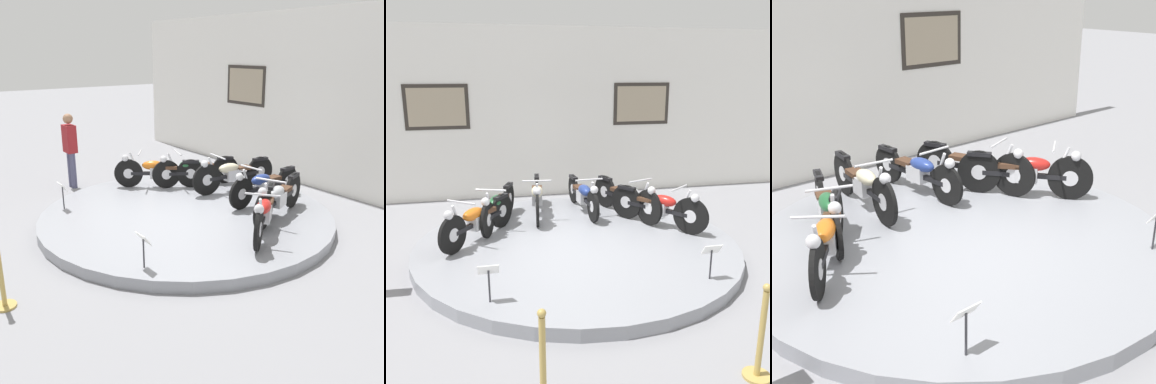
# 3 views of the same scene
# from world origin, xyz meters

# --- Properties ---
(ground_plane) EXTENTS (60.00, 60.00, 0.00)m
(ground_plane) POSITION_xyz_m (0.00, 0.00, 0.00)
(ground_plane) COLOR gray
(display_platform) EXTENTS (5.34, 5.34, 0.19)m
(display_platform) POSITION_xyz_m (0.00, 0.00, 0.09)
(display_platform) COLOR gray
(display_platform) RESTS_ON ground_plane
(back_wall) EXTENTS (14.00, 0.22, 3.94)m
(back_wall) POSITION_xyz_m (0.00, 3.73, 1.97)
(back_wall) COLOR white
(back_wall) RESTS_ON ground_plane
(motorcycle_orange) EXTENTS (1.22, 1.61, 0.79)m
(motorcycle_orange) POSITION_xyz_m (-1.62, 0.39, 0.56)
(motorcycle_orange) COLOR black
(motorcycle_orange) RESTS_ON display_platform
(motorcycle_green) EXTENTS (0.75, 1.87, 0.78)m
(motorcycle_green) POSITION_xyz_m (-1.24, 1.10, 0.56)
(motorcycle_green) COLOR black
(motorcycle_green) RESTS_ON display_platform
(motorcycle_cream) EXTENTS (0.54, 2.00, 0.80)m
(motorcycle_cream) POSITION_xyz_m (-0.46, 1.53, 0.58)
(motorcycle_cream) COLOR black
(motorcycle_cream) RESTS_ON display_platform
(motorcycle_blue) EXTENTS (0.54, 1.95, 0.78)m
(motorcycle_blue) POSITION_xyz_m (0.46, 1.53, 0.56)
(motorcycle_blue) COLOR black
(motorcycle_blue) RESTS_ON display_platform
(motorcycle_silver) EXTENTS (0.79, 1.90, 0.81)m
(motorcycle_silver) POSITION_xyz_m (1.24, 1.11, 0.58)
(motorcycle_silver) COLOR black
(motorcycle_silver) RESTS_ON display_platform
(motorcycle_red) EXTENTS (1.25, 1.63, 0.81)m
(motorcycle_red) POSITION_xyz_m (1.62, 0.40, 0.58)
(motorcycle_red) COLOR black
(motorcycle_red) RESTS_ON display_platform
(info_placard_front_left) EXTENTS (0.26, 0.11, 0.51)m
(info_placard_front_left) POSITION_xyz_m (-1.49, -1.78, 0.55)
(info_placard_front_left) COLOR #333338
(info_placard_front_left) RESTS_ON display_platform
(info_placard_front_centre) EXTENTS (0.26, 0.11, 0.51)m
(info_placard_front_centre) POSITION_xyz_m (1.49, -1.78, 0.55)
(info_placard_front_centre) COLOR #333338
(info_placard_front_centre) RESTS_ON display_platform
(visitor_standing) EXTENTS (0.36, 0.22, 1.70)m
(visitor_standing) POSITION_xyz_m (-3.31, -0.88, 0.96)
(visitor_standing) COLOR #4C4C6B
(visitor_standing) RESTS_ON ground_plane
(stanchion_post_right_of_entry) EXTENTS (0.28, 0.28, 1.02)m
(stanchion_post_right_of_entry) POSITION_xyz_m (1.07, -3.54, 0.34)
(stanchion_post_right_of_entry) COLOR tan
(stanchion_post_right_of_entry) RESTS_ON ground_plane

